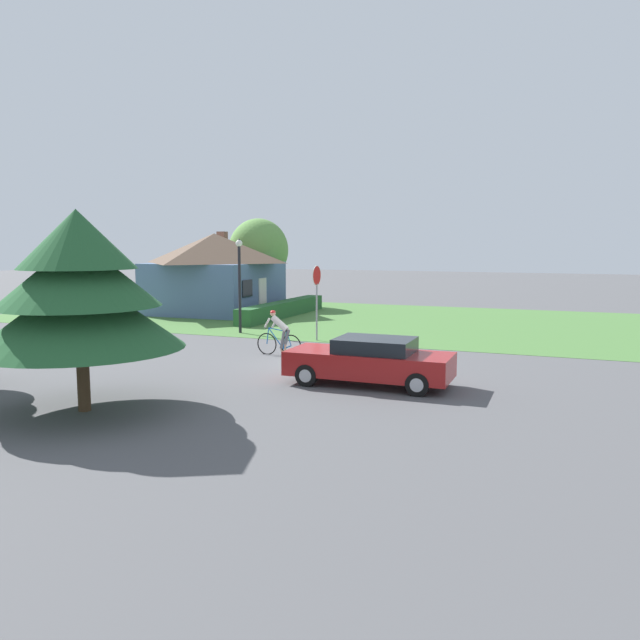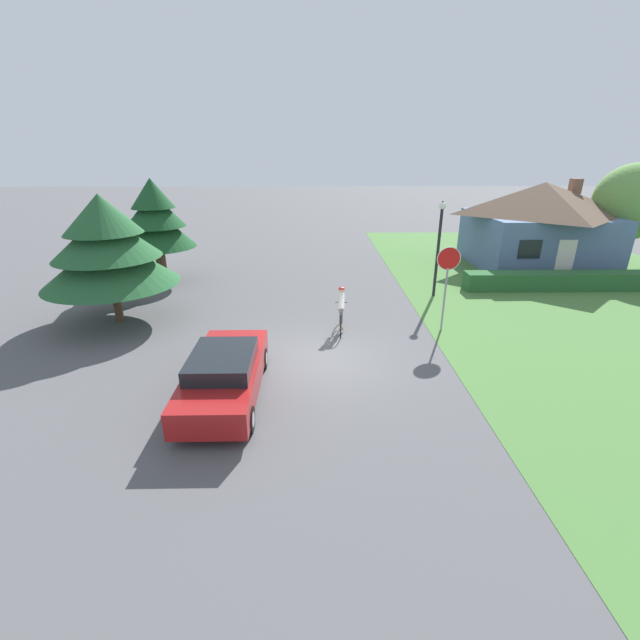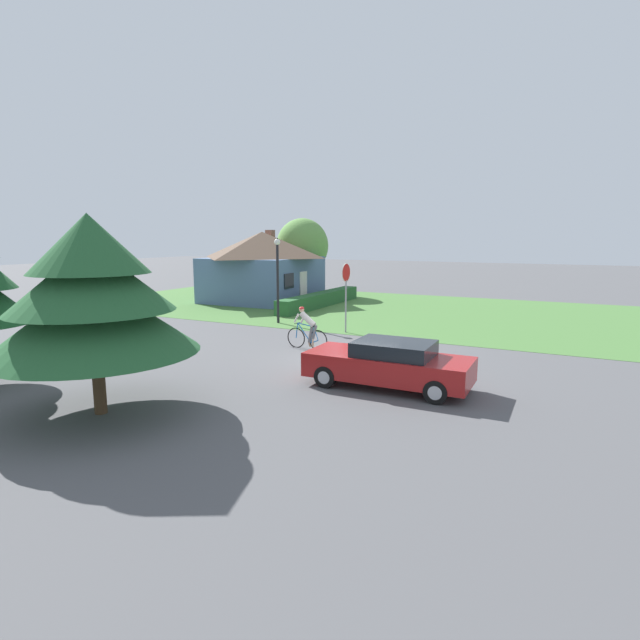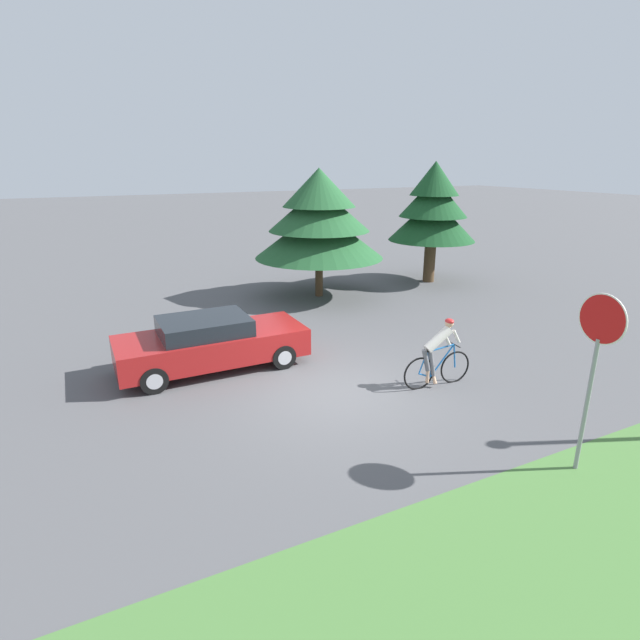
{
  "view_description": "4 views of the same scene",
  "coord_description": "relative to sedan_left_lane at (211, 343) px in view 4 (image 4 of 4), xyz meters",
  "views": [
    {
      "loc": [
        -18.76,
        -7.05,
        3.87
      ],
      "look_at": [
        -1.66,
        -0.27,
        1.62
      ],
      "focal_mm": 35.0,
      "sensor_mm": 36.0,
      "label": 1
    },
    {
      "loc": [
        -0.25,
        -11.83,
        5.98
      ],
      "look_at": [
        -0.07,
        0.08,
        1.27
      ],
      "focal_mm": 24.0,
      "sensor_mm": 36.0,
      "label": 2
    },
    {
      "loc": [
        -15.32,
        -6.45,
        4.12
      ],
      "look_at": [
        -1.68,
        0.47,
        1.58
      ],
      "focal_mm": 28.0,
      "sensor_mm": 36.0,
      "label": 3
    },
    {
      "loc": [
        8.85,
        -4.77,
        4.92
      ],
      "look_at": [
        -1.61,
        0.4,
        1.16
      ],
      "focal_mm": 28.0,
      "sensor_mm": 36.0,
      "label": 4
    }
  ],
  "objects": [
    {
      "name": "ground_plane",
      "position": [
        2.55,
        2.11,
        -0.67
      ],
      "size": [
        140.0,
        140.0,
        0.0
      ],
      "primitive_type": "plane",
      "color": "#515154"
    },
    {
      "name": "sedan_left_lane",
      "position": [
        0.0,
        0.0,
        0.0
      ],
      "size": [
        1.83,
        4.52,
        1.32
      ],
      "rotation": [
        0.0,
        0.0,
        1.57
      ],
      "color": "maroon",
      "rests_on": "ground"
    },
    {
      "name": "cyclist",
      "position": [
        3.25,
        4.31,
        0.08
      ],
      "size": [
        0.44,
        1.75,
        1.59
      ],
      "rotation": [
        0.0,
        0.0,
        1.5
      ],
      "color": "black",
      "rests_on": "ground"
    },
    {
      "name": "stop_sign",
      "position": [
        6.86,
        4.35,
        1.51
      ],
      "size": [
        0.8,
        0.07,
        3.02
      ],
      "rotation": [
        0.0,
        0.0,
        3.12
      ],
      "color": "gray",
      "rests_on": "ground"
    },
    {
      "name": "conifer_tall_near",
      "position": [
        -5.03,
        5.41,
        2.17
      ],
      "size": [
        4.72,
        4.72,
        4.66
      ],
      "color": "#4C3823",
      "rests_on": "ground"
    },
    {
      "name": "conifer_tall_far",
      "position": [
        -5.08,
        10.6,
        2.4
      ],
      "size": [
        3.53,
        3.53,
        4.88
      ],
      "color": "#4C3823",
      "rests_on": "ground"
    }
  ]
}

